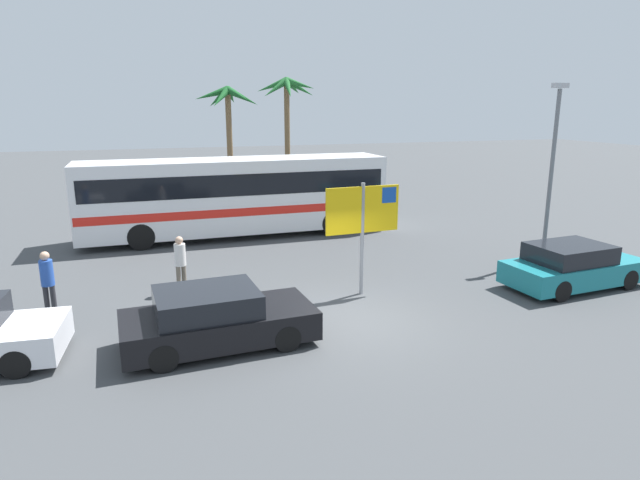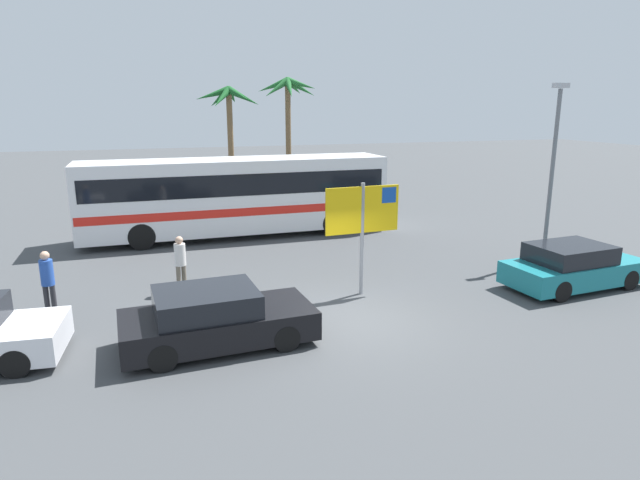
{
  "view_description": "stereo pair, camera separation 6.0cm",
  "coord_description": "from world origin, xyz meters",
  "px_view_note": "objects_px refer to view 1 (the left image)",
  "views": [
    {
      "loc": [
        -4.74,
        -11.74,
        5.25
      ],
      "look_at": [
        0.32,
        3.29,
        1.3
      ],
      "focal_mm": 30.36,
      "sensor_mm": 36.0,
      "label": 1
    },
    {
      "loc": [
        -4.68,
        -11.76,
        5.25
      ],
      "look_at": [
        0.32,
        3.29,
        1.3
      ],
      "focal_mm": 30.36,
      "sensor_mm": 36.0,
      "label": 2
    }
  ],
  "objects_px": {
    "bus_front_coach": "(236,193)",
    "pedestrian_crossing_lot": "(47,279)",
    "pedestrian_near_sign": "(180,260)",
    "ferry_sign": "(364,214)",
    "car_black": "(216,319)",
    "car_teal": "(573,266)"
  },
  "relations": [
    {
      "from": "car_teal",
      "to": "pedestrian_near_sign",
      "type": "relative_size",
      "value": 2.61
    },
    {
      "from": "ferry_sign",
      "to": "pedestrian_crossing_lot",
      "type": "height_order",
      "value": "ferry_sign"
    },
    {
      "from": "car_teal",
      "to": "bus_front_coach",
      "type": "bearing_deg",
      "value": 126.59
    },
    {
      "from": "bus_front_coach",
      "to": "car_teal",
      "type": "height_order",
      "value": "bus_front_coach"
    },
    {
      "from": "pedestrian_crossing_lot",
      "to": "pedestrian_near_sign",
      "type": "distance_m",
      "value": 3.43
    },
    {
      "from": "bus_front_coach",
      "to": "ferry_sign",
      "type": "distance_m",
      "value": 8.49
    },
    {
      "from": "pedestrian_near_sign",
      "to": "car_black",
      "type": "bearing_deg",
      "value": -21.28
    },
    {
      "from": "car_teal",
      "to": "pedestrian_crossing_lot",
      "type": "bearing_deg",
      "value": 166.61
    },
    {
      "from": "bus_front_coach",
      "to": "car_teal",
      "type": "distance_m",
      "value": 12.74
    },
    {
      "from": "car_black",
      "to": "pedestrian_near_sign",
      "type": "xyz_separation_m",
      "value": [
        -0.45,
        3.93,
        0.34
      ]
    },
    {
      "from": "bus_front_coach",
      "to": "car_black",
      "type": "bearing_deg",
      "value": -102.66
    },
    {
      "from": "car_black",
      "to": "car_teal",
      "type": "bearing_deg",
      "value": 1.08
    },
    {
      "from": "car_black",
      "to": "bus_front_coach",
      "type": "bearing_deg",
      "value": 74.62
    },
    {
      "from": "ferry_sign",
      "to": "car_teal",
      "type": "xyz_separation_m",
      "value": [
        6.1,
        -1.45,
        -1.69
      ]
    },
    {
      "from": "bus_front_coach",
      "to": "pedestrian_near_sign",
      "type": "relative_size",
      "value": 7.4
    },
    {
      "from": "bus_front_coach",
      "to": "car_black",
      "type": "xyz_separation_m",
      "value": [
        -2.32,
        -10.35,
        -1.15
      ]
    },
    {
      "from": "car_black",
      "to": "pedestrian_near_sign",
      "type": "height_order",
      "value": "pedestrian_near_sign"
    },
    {
      "from": "bus_front_coach",
      "to": "pedestrian_crossing_lot",
      "type": "relative_size",
      "value": 7.14
    },
    {
      "from": "ferry_sign",
      "to": "car_teal",
      "type": "bearing_deg",
      "value": -16.27
    },
    {
      "from": "ferry_sign",
      "to": "bus_front_coach",
      "type": "bearing_deg",
      "value": 101.78
    },
    {
      "from": "car_black",
      "to": "pedestrian_crossing_lot",
      "type": "bearing_deg",
      "value": 137.93
    },
    {
      "from": "ferry_sign",
      "to": "pedestrian_near_sign",
      "type": "height_order",
      "value": "ferry_sign"
    }
  ]
}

